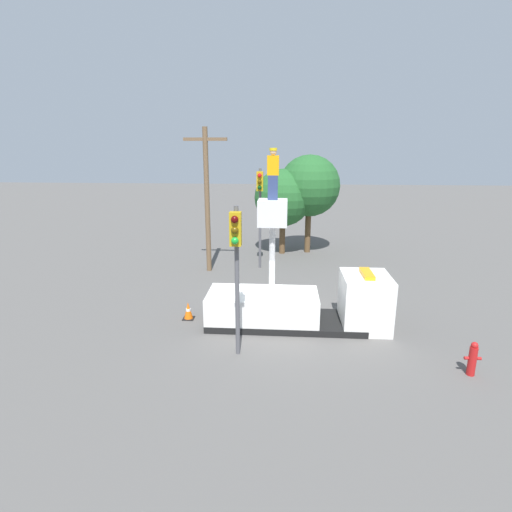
{
  "coord_description": "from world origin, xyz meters",
  "views": [
    {
      "loc": [
        -0.09,
        -13.9,
        6.43
      ],
      "look_at": [
        -1.01,
        -1.17,
        2.96
      ],
      "focal_mm": 28.0,
      "sensor_mm": 36.0,
      "label": 1
    }
  ],
  "objects_px": {
    "traffic_light_pole": "(236,253)",
    "traffic_cone_rear": "(188,311)",
    "bucket_truck": "(300,303)",
    "worker": "(273,174)",
    "tree_right_bg": "(309,186)",
    "traffic_light_across": "(260,199)",
    "utility_pole": "(207,196)",
    "fire_hydrant": "(473,359)",
    "tree_left_bg": "(283,198)"
  },
  "relations": [
    {
      "from": "traffic_light_pole",
      "to": "traffic_cone_rear",
      "type": "height_order",
      "value": "traffic_light_pole"
    },
    {
      "from": "bucket_truck",
      "to": "worker",
      "type": "bearing_deg",
      "value": 180.0
    },
    {
      "from": "traffic_cone_rear",
      "to": "tree_right_bg",
      "type": "distance_m",
      "value": 12.49
    },
    {
      "from": "bucket_truck",
      "to": "traffic_light_across",
      "type": "xyz_separation_m",
      "value": [
        -1.94,
        7.17,
        2.97
      ]
    },
    {
      "from": "traffic_cone_rear",
      "to": "utility_pole",
      "type": "distance_m",
      "value": 7.35
    },
    {
      "from": "traffic_light_pole",
      "to": "fire_hydrant",
      "type": "xyz_separation_m",
      "value": [
        6.94,
        -0.61,
        -2.89
      ]
    },
    {
      "from": "traffic_light_across",
      "to": "worker",
      "type": "bearing_deg",
      "value": -82.85
    },
    {
      "from": "traffic_light_across",
      "to": "traffic_cone_rear",
      "type": "bearing_deg",
      "value": -108.56
    },
    {
      "from": "traffic_light_across",
      "to": "utility_pole",
      "type": "height_order",
      "value": "utility_pole"
    },
    {
      "from": "traffic_light_across",
      "to": "traffic_cone_rear",
      "type": "distance_m",
      "value": 8.12
    },
    {
      "from": "worker",
      "to": "utility_pole",
      "type": "xyz_separation_m",
      "value": [
        -3.6,
        6.55,
        -1.52
      ]
    },
    {
      "from": "fire_hydrant",
      "to": "tree_right_bg",
      "type": "bearing_deg",
      "value": 106.09
    },
    {
      "from": "traffic_light_across",
      "to": "traffic_cone_rear",
      "type": "xyz_separation_m",
      "value": [
        -2.33,
        -6.95,
        -3.49
      ]
    },
    {
      "from": "traffic_light_across",
      "to": "fire_hydrant",
      "type": "relative_size",
      "value": 5.15
    },
    {
      "from": "utility_pole",
      "to": "traffic_light_across",
      "type": "bearing_deg",
      "value": 12.9
    },
    {
      "from": "traffic_light_pole",
      "to": "tree_right_bg",
      "type": "relative_size",
      "value": 0.79
    },
    {
      "from": "traffic_light_pole",
      "to": "utility_pole",
      "type": "distance_m",
      "value": 9.42
    },
    {
      "from": "traffic_light_pole",
      "to": "utility_pole",
      "type": "height_order",
      "value": "utility_pole"
    },
    {
      "from": "traffic_light_pole",
      "to": "tree_right_bg",
      "type": "bearing_deg",
      "value": 77.85
    },
    {
      "from": "tree_left_bg",
      "to": "tree_right_bg",
      "type": "relative_size",
      "value": 0.86
    },
    {
      "from": "bucket_truck",
      "to": "tree_left_bg",
      "type": "bearing_deg",
      "value": 94.05
    },
    {
      "from": "traffic_light_across",
      "to": "utility_pole",
      "type": "distance_m",
      "value": 2.78
    },
    {
      "from": "bucket_truck",
      "to": "tree_left_bg",
      "type": "distance_m",
      "value": 10.87
    },
    {
      "from": "bucket_truck",
      "to": "tree_right_bg",
      "type": "relative_size",
      "value": 1.1
    },
    {
      "from": "traffic_cone_rear",
      "to": "bucket_truck",
      "type": "bearing_deg",
      "value": -2.91
    },
    {
      "from": "tree_right_bg",
      "to": "traffic_light_pole",
      "type": "bearing_deg",
      "value": -102.15
    },
    {
      "from": "tree_right_bg",
      "to": "worker",
      "type": "bearing_deg",
      "value": -99.82
    },
    {
      "from": "bucket_truck",
      "to": "fire_hydrant",
      "type": "distance_m",
      "value": 5.81
    },
    {
      "from": "bucket_truck",
      "to": "worker",
      "type": "relative_size",
      "value": 3.82
    },
    {
      "from": "bucket_truck",
      "to": "worker",
      "type": "height_order",
      "value": "worker"
    },
    {
      "from": "traffic_light_across",
      "to": "tree_left_bg",
      "type": "height_order",
      "value": "traffic_light_across"
    },
    {
      "from": "traffic_cone_rear",
      "to": "tree_left_bg",
      "type": "xyz_separation_m",
      "value": [
        3.53,
        10.31,
        3.15
      ]
    },
    {
      "from": "traffic_light_across",
      "to": "tree_right_bg",
      "type": "height_order",
      "value": "tree_right_bg"
    },
    {
      "from": "traffic_light_across",
      "to": "traffic_cone_rear",
      "type": "relative_size",
      "value": 7.94
    },
    {
      "from": "bucket_truck",
      "to": "tree_left_bg",
      "type": "height_order",
      "value": "tree_left_bg"
    },
    {
      "from": "traffic_light_across",
      "to": "fire_hydrant",
      "type": "height_order",
      "value": "traffic_light_across"
    },
    {
      "from": "bucket_truck",
      "to": "traffic_light_across",
      "type": "relative_size",
      "value": 1.24
    },
    {
      "from": "tree_left_bg",
      "to": "traffic_light_across",
      "type": "bearing_deg",
      "value": -109.57
    },
    {
      "from": "bucket_truck",
      "to": "utility_pole",
      "type": "height_order",
      "value": "utility_pole"
    },
    {
      "from": "worker",
      "to": "traffic_light_pole",
      "type": "bearing_deg",
      "value": -111.86
    },
    {
      "from": "traffic_cone_rear",
      "to": "utility_pole",
      "type": "bearing_deg",
      "value": 93.35
    },
    {
      "from": "bucket_truck",
      "to": "traffic_light_across",
      "type": "distance_m",
      "value": 7.99
    },
    {
      "from": "bucket_truck",
      "to": "tree_right_bg",
      "type": "bearing_deg",
      "value": 85.53
    },
    {
      "from": "bucket_truck",
      "to": "traffic_cone_rear",
      "type": "height_order",
      "value": "bucket_truck"
    },
    {
      "from": "traffic_light_pole",
      "to": "traffic_light_across",
      "type": "bearing_deg",
      "value": 89.42
    },
    {
      "from": "bucket_truck",
      "to": "traffic_cone_rear",
      "type": "distance_m",
      "value": 4.31
    },
    {
      "from": "traffic_light_pole",
      "to": "tree_left_bg",
      "type": "bearing_deg",
      "value": 84.33
    },
    {
      "from": "worker",
      "to": "tree_right_bg",
      "type": "height_order",
      "value": "worker"
    },
    {
      "from": "bucket_truck",
      "to": "traffic_light_across",
      "type": "height_order",
      "value": "traffic_light_across"
    },
    {
      "from": "traffic_light_pole",
      "to": "fire_hydrant",
      "type": "distance_m",
      "value": 7.54
    }
  ]
}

